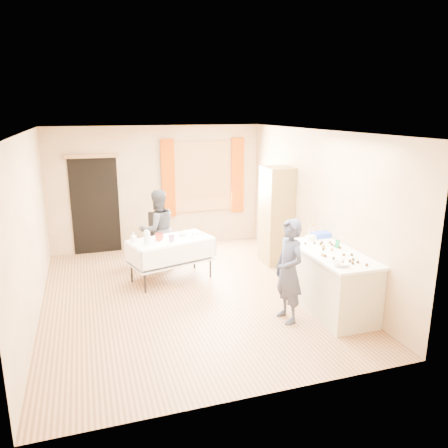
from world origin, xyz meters
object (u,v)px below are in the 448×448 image
object	(u,v)px
counter	(331,281)
party_table	(171,255)
chair	(159,247)
cabinet	(276,216)
woman	(158,229)
girl	(289,271)

from	to	relation	value
counter	party_table	xyz separation A→B (m)	(-2.02, 1.91, -0.01)
counter	chair	xyz separation A→B (m)	(-2.06, 2.96, -0.16)
cabinet	chair	bearing A→B (deg)	160.45
party_table	woman	distance (m)	0.75
chair	cabinet	bearing A→B (deg)	-8.43
chair	girl	xyz separation A→B (m)	(1.31, -3.07, 0.45)
counter	party_table	distance (m)	2.78
chair	woman	world-z (taller)	woman
girl	party_table	bearing A→B (deg)	-154.02
party_table	woman	world-z (taller)	woman
cabinet	woman	size ratio (longest dim) A/B	1.25
chair	woman	size ratio (longest dim) A/B	0.65
chair	girl	size ratio (longest dim) A/B	0.65
cabinet	woman	xyz separation A→B (m)	(-2.23, 0.40, -0.19)
party_table	chair	world-z (taller)	chair
woman	girl	bearing A→B (deg)	102.32
girl	woman	distance (m)	3.03
counter	chair	bearing A→B (deg)	124.78
chair	woman	bearing A→B (deg)	-89.76
counter	woman	bearing A→B (deg)	129.36
counter	chair	size ratio (longest dim) A/B	1.68
party_table	girl	bearing A→B (deg)	-73.70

